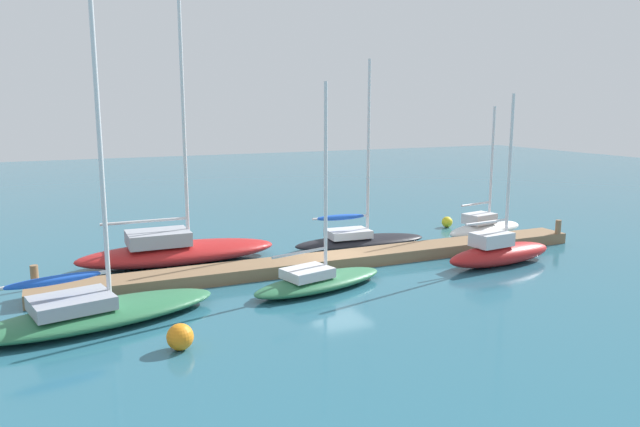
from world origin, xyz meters
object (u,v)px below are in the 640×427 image
sailboat_2 (318,279)px  mooring_buoy_orange (180,337)px  sailboat_0 (94,309)px  sailboat_5 (485,227)px  sailboat_1 (177,249)px  sailboat_4 (499,251)px  mooring_buoy_yellow (447,222)px  sailboat_3 (359,238)px

sailboat_2 → mooring_buoy_orange: sailboat_2 is taller
sailboat_0 → sailboat_5: size_ratio=1.91×
sailboat_5 → mooring_buoy_orange: sailboat_5 is taller
sailboat_1 → sailboat_4: 14.23m
sailboat_5 → mooring_buoy_yellow: bearing=83.4°
sailboat_1 → mooring_buoy_yellow: (15.72, 1.65, -0.34)m
sailboat_1 → sailboat_2: bearing=-55.9°
sailboat_0 → mooring_buoy_orange: (2.08, -3.15, -0.14)m
sailboat_2 → mooring_buoy_orange: 6.96m
sailboat_0 → mooring_buoy_orange: bearing=-68.9°
sailboat_5 → mooring_buoy_yellow: size_ratio=11.12×
sailboat_1 → sailboat_5: bearing=-4.9°
mooring_buoy_yellow → sailboat_2: bearing=-146.2°
sailboat_5 → mooring_buoy_yellow: (-0.22, 3.01, -0.22)m
sailboat_0 → sailboat_1: bearing=46.9°
sailboat_2 → mooring_buoy_orange: (-5.96, -3.60, -0.03)m
sailboat_0 → mooring_buoy_yellow: (19.62, 8.21, -0.22)m
sailboat_0 → mooring_buoy_yellow: size_ratio=21.25×
sailboat_0 → sailboat_2: sailboat_0 is taller
sailboat_1 → mooring_buoy_orange: size_ratio=19.15×
mooring_buoy_yellow → sailboat_0: bearing=-157.3°
sailboat_0 → sailboat_4: size_ratio=1.77×
sailboat_1 → sailboat_3: size_ratio=1.64×
mooring_buoy_yellow → sailboat_3: bearing=-161.5°
sailboat_1 → sailboat_4: bearing=-25.2°
sailboat_3 → mooring_buoy_orange: bearing=-135.9°
sailboat_0 → mooring_buoy_yellow: 21.27m
sailboat_0 → sailboat_4: bearing=-10.7°
sailboat_2 → sailboat_5: (11.80, 4.75, 0.12)m
sailboat_5 → mooring_buoy_orange: (-17.76, -8.35, -0.14)m
sailboat_4 → sailboat_3: bearing=121.8°
sailboat_2 → sailboat_4: size_ratio=1.05×
sailboat_3 → sailboat_5: size_ratio=1.32×
sailboat_1 → sailboat_5: (15.94, -1.36, -0.12)m
sailboat_2 → sailboat_5: sailboat_2 is taller
sailboat_5 → mooring_buoy_orange: 19.63m
sailboat_0 → sailboat_2: size_ratio=1.68×
sailboat_2 → sailboat_1: bearing=110.4°
sailboat_0 → sailboat_2: (8.04, 0.45, -0.12)m
mooring_buoy_orange → sailboat_5: bearing=25.2°
sailboat_0 → sailboat_3: size_ratio=1.45×
sailboat_3 → mooring_buoy_yellow: bearing=22.2°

